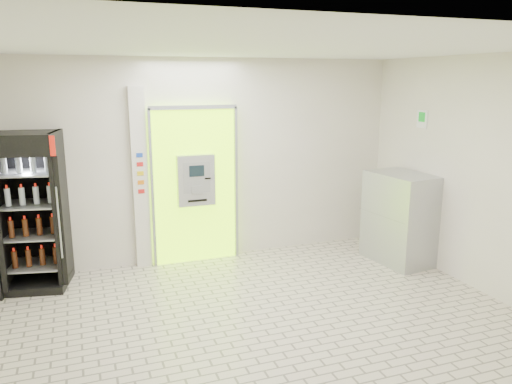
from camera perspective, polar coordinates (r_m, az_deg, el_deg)
name	(u,v)px	position (r m, az deg, el deg)	size (l,w,h in m)	color
ground	(265,330)	(5.69, 1.07, -15.47)	(6.00, 6.00, 0.00)	#C0B69F
room_shell	(266,165)	(5.08, 1.16, 3.14)	(6.00, 6.00, 6.00)	silver
atm_assembly	(195,184)	(7.42, -7.03, 0.87)	(1.30, 0.24, 2.33)	#A2FF09
pillar	(140,179)	(7.31, -13.09, 1.47)	(0.22, 0.11, 2.60)	silver
beverage_cooler	(32,215)	(7.07, -24.23, -2.37)	(0.89, 0.85, 2.05)	black
steel_cabinet	(400,218)	(7.74, 16.15, -2.87)	(0.80, 1.09, 1.34)	#A2A5A9
exit_sign	(422,119)	(7.76, 18.47, 7.93)	(0.02, 0.22, 0.26)	white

